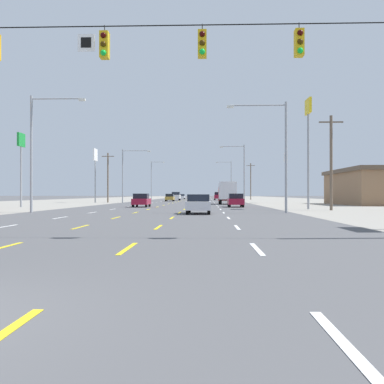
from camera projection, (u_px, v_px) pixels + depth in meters
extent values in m
plane|color=#4C4C4F|center=(183.00, 203.00, 70.72)|extent=(572.00, 572.00, 0.00)
cube|color=gray|center=(34.00, 203.00, 71.55)|extent=(28.00, 440.00, 0.01)
cube|color=gray|center=(335.00, 203.00, 69.88)|extent=(28.00, 440.00, 0.01)
cube|color=white|center=(4.00, 227.00, 19.42)|extent=(0.14, 2.60, 0.01)
cube|color=white|center=(60.00, 218.00, 26.92)|extent=(0.14, 2.60, 0.01)
cube|color=white|center=(92.00, 213.00, 34.41)|extent=(0.14, 2.60, 0.01)
cube|color=white|center=(113.00, 209.00, 41.91)|extent=(0.14, 2.60, 0.01)
cube|color=white|center=(127.00, 207.00, 49.40)|extent=(0.14, 2.60, 0.01)
cube|color=white|center=(137.00, 205.00, 56.90)|extent=(0.14, 2.60, 0.01)
cube|color=white|center=(145.00, 204.00, 64.40)|extent=(0.14, 2.60, 0.01)
cube|color=white|center=(152.00, 203.00, 71.89)|extent=(0.14, 2.60, 0.01)
cube|color=white|center=(157.00, 202.00, 79.39)|extent=(0.14, 2.60, 0.01)
cube|color=white|center=(161.00, 201.00, 86.88)|extent=(0.14, 2.60, 0.01)
cube|color=white|center=(165.00, 201.00, 94.38)|extent=(0.14, 2.60, 0.01)
cube|color=white|center=(168.00, 200.00, 101.87)|extent=(0.14, 2.60, 0.01)
cube|color=white|center=(171.00, 200.00, 109.37)|extent=(0.14, 2.60, 0.01)
cube|color=white|center=(173.00, 200.00, 116.87)|extent=(0.14, 2.60, 0.01)
cube|color=white|center=(175.00, 199.00, 124.36)|extent=(0.14, 2.60, 0.01)
cube|color=white|center=(177.00, 199.00, 131.86)|extent=(0.14, 2.60, 0.01)
cube|color=white|center=(178.00, 199.00, 139.35)|extent=(0.14, 2.60, 0.01)
cube|color=white|center=(180.00, 198.00, 146.85)|extent=(0.14, 2.60, 0.01)
cube|color=white|center=(181.00, 198.00, 154.34)|extent=(0.14, 2.60, 0.01)
cube|color=white|center=(182.00, 198.00, 161.84)|extent=(0.14, 2.60, 0.01)
cube|color=white|center=(183.00, 198.00, 169.34)|extent=(0.14, 2.60, 0.01)
cube|color=white|center=(184.00, 198.00, 176.83)|extent=(0.14, 2.60, 0.01)
cube|color=white|center=(185.00, 198.00, 184.33)|extent=(0.14, 2.60, 0.01)
cube|color=white|center=(186.00, 197.00, 191.82)|extent=(0.14, 2.60, 0.01)
cube|color=white|center=(187.00, 197.00, 199.32)|extent=(0.14, 2.60, 0.01)
cube|color=white|center=(187.00, 197.00, 206.81)|extent=(0.14, 2.60, 0.01)
cube|color=white|center=(188.00, 197.00, 214.31)|extent=(0.14, 2.60, 0.01)
cube|color=white|center=(189.00, 197.00, 221.80)|extent=(0.14, 2.60, 0.01)
cube|color=yellow|center=(1.00, 248.00, 11.81)|extent=(0.14, 2.60, 0.01)
cube|color=yellow|center=(81.00, 227.00, 19.30)|extent=(0.14, 2.60, 0.01)
cube|color=yellow|center=(116.00, 218.00, 26.80)|extent=(0.14, 2.60, 0.01)
cube|color=yellow|center=(136.00, 213.00, 34.30)|extent=(0.14, 2.60, 0.01)
cube|color=yellow|center=(148.00, 209.00, 41.79)|extent=(0.14, 2.60, 0.01)
cube|color=yellow|center=(157.00, 207.00, 49.29)|extent=(0.14, 2.60, 0.01)
cube|color=yellow|center=(164.00, 205.00, 56.78)|extent=(0.14, 2.60, 0.01)
cube|color=yellow|center=(169.00, 204.00, 64.28)|extent=(0.14, 2.60, 0.01)
cube|color=yellow|center=(173.00, 203.00, 71.77)|extent=(0.14, 2.60, 0.01)
cube|color=yellow|center=(176.00, 202.00, 79.27)|extent=(0.14, 2.60, 0.01)
cube|color=yellow|center=(179.00, 201.00, 86.77)|extent=(0.14, 2.60, 0.01)
cube|color=yellow|center=(181.00, 201.00, 94.26)|extent=(0.14, 2.60, 0.01)
cube|color=yellow|center=(183.00, 200.00, 101.76)|extent=(0.14, 2.60, 0.01)
cube|color=yellow|center=(184.00, 200.00, 109.25)|extent=(0.14, 2.60, 0.01)
cube|color=yellow|center=(186.00, 200.00, 116.75)|extent=(0.14, 2.60, 0.01)
cube|color=yellow|center=(187.00, 199.00, 124.24)|extent=(0.14, 2.60, 0.01)
cube|color=yellow|center=(188.00, 199.00, 131.74)|extent=(0.14, 2.60, 0.01)
cube|color=yellow|center=(189.00, 199.00, 139.23)|extent=(0.14, 2.60, 0.01)
cube|color=yellow|center=(190.00, 198.00, 146.73)|extent=(0.14, 2.60, 0.01)
cube|color=yellow|center=(191.00, 198.00, 154.23)|extent=(0.14, 2.60, 0.01)
cube|color=yellow|center=(191.00, 198.00, 161.72)|extent=(0.14, 2.60, 0.01)
cube|color=yellow|center=(192.00, 198.00, 169.22)|extent=(0.14, 2.60, 0.01)
cube|color=yellow|center=(193.00, 198.00, 176.71)|extent=(0.14, 2.60, 0.01)
cube|color=yellow|center=(193.00, 198.00, 184.21)|extent=(0.14, 2.60, 0.01)
cube|color=yellow|center=(194.00, 197.00, 191.70)|extent=(0.14, 2.60, 0.01)
cube|color=yellow|center=(194.00, 197.00, 199.20)|extent=(0.14, 2.60, 0.01)
cube|color=yellow|center=(195.00, 197.00, 206.70)|extent=(0.14, 2.60, 0.01)
cube|color=yellow|center=(195.00, 197.00, 214.19)|extent=(0.14, 2.60, 0.01)
cube|color=yellow|center=(196.00, 197.00, 221.69)|extent=(0.14, 2.60, 0.01)
cube|color=yellow|center=(128.00, 248.00, 11.69)|extent=(0.14, 2.60, 0.01)
cube|color=yellow|center=(158.00, 227.00, 19.19)|extent=(0.14, 2.60, 0.01)
cube|color=yellow|center=(172.00, 218.00, 26.68)|extent=(0.14, 2.60, 0.01)
cube|color=yellow|center=(179.00, 213.00, 34.18)|extent=(0.14, 2.60, 0.01)
cube|color=yellow|center=(184.00, 209.00, 41.67)|extent=(0.14, 2.60, 0.01)
cube|color=yellow|center=(188.00, 207.00, 49.17)|extent=(0.14, 2.60, 0.01)
cube|color=yellow|center=(190.00, 205.00, 56.66)|extent=(0.14, 2.60, 0.01)
cube|color=yellow|center=(192.00, 204.00, 64.16)|extent=(0.14, 2.60, 0.01)
cube|color=yellow|center=(194.00, 203.00, 71.66)|extent=(0.14, 2.60, 0.01)
cube|color=yellow|center=(195.00, 202.00, 79.15)|extent=(0.14, 2.60, 0.01)
cube|color=yellow|center=(196.00, 201.00, 86.65)|extent=(0.14, 2.60, 0.01)
cube|color=yellow|center=(197.00, 201.00, 94.14)|extent=(0.14, 2.60, 0.01)
cube|color=yellow|center=(197.00, 200.00, 101.64)|extent=(0.14, 2.60, 0.01)
cube|color=yellow|center=(198.00, 200.00, 109.13)|extent=(0.14, 2.60, 0.01)
cube|color=yellow|center=(199.00, 200.00, 116.63)|extent=(0.14, 2.60, 0.01)
cube|color=yellow|center=(199.00, 199.00, 124.13)|extent=(0.14, 2.60, 0.01)
cube|color=yellow|center=(199.00, 199.00, 131.62)|extent=(0.14, 2.60, 0.01)
cube|color=yellow|center=(200.00, 199.00, 139.12)|extent=(0.14, 2.60, 0.01)
cube|color=yellow|center=(200.00, 198.00, 146.61)|extent=(0.14, 2.60, 0.01)
cube|color=yellow|center=(201.00, 198.00, 154.11)|extent=(0.14, 2.60, 0.01)
cube|color=yellow|center=(201.00, 198.00, 161.60)|extent=(0.14, 2.60, 0.01)
cube|color=yellow|center=(201.00, 198.00, 169.10)|extent=(0.14, 2.60, 0.01)
cube|color=yellow|center=(201.00, 198.00, 176.60)|extent=(0.14, 2.60, 0.01)
cube|color=yellow|center=(201.00, 198.00, 184.09)|extent=(0.14, 2.60, 0.01)
cube|color=yellow|center=(202.00, 197.00, 191.59)|extent=(0.14, 2.60, 0.01)
cube|color=yellow|center=(202.00, 197.00, 199.08)|extent=(0.14, 2.60, 0.01)
cube|color=yellow|center=(202.00, 197.00, 206.58)|extent=(0.14, 2.60, 0.01)
cube|color=yellow|center=(202.00, 197.00, 214.07)|extent=(0.14, 2.60, 0.01)
cube|color=yellow|center=(202.00, 197.00, 221.57)|extent=(0.14, 2.60, 0.01)
cube|color=white|center=(350.00, 350.00, 4.08)|extent=(0.14, 2.60, 0.01)
cube|color=white|center=(257.00, 249.00, 11.57)|extent=(0.14, 2.60, 0.01)
cube|color=white|center=(237.00, 227.00, 19.07)|extent=(0.14, 2.60, 0.01)
cube|color=white|center=(228.00, 218.00, 26.56)|extent=(0.14, 2.60, 0.01)
cube|color=white|center=(224.00, 213.00, 34.06)|extent=(0.14, 2.60, 0.01)
cube|color=white|center=(221.00, 209.00, 41.56)|extent=(0.14, 2.60, 0.01)
cube|color=white|center=(218.00, 207.00, 49.05)|extent=(0.14, 2.60, 0.01)
cube|color=white|center=(217.00, 205.00, 56.55)|extent=(0.14, 2.60, 0.01)
cube|color=white|center=(216.00, 204.00, 64.04)|extent=(0.14, 2.60, 0.01)
cube|color=white|center=(215.00, 203.00, 71.54)|extent=(0.14, 2.60, 0.01)
cube|color=white|center=(214.00, 202.00, 79.03)|extent=(0.14, 2.60, 0.01)
cube|color=white|center=(213.00, 201.00, 86.53)|extent=(0.14, 2.60, 0.01)
cube|color=white|center=(213.00, 201.00, 94.02)|extent=(0.14, 2.60, 0.01)
cube|color=white|center=(212.00, 200.00, 101.52)|extent=(0.14, 2.60, 0.01)
cube|color=white|center=(212.00, 200.00, 109.02)|extent=(0.14, 2.60, 0.01)
cube|color=white|center=(212.00, 200.00, 116.51)|extent=(0.14, 2.60, 0.01)
cube|color=white|center=(211.00, 199.00, 124.01)|extent=(0.14, 2.60, 0.01)
cube|color=white|center=(211.00, 199.00, 131.50)|extent=(0.14, 2.60, 0.01)
cube|color=white|center=(211.00, 199.00, 139.00)|extent=(0.14, 2.60, 0.01)
cube|color=white|center=(210.00, 198.00, 146.49)|extent=(0.14, 2.60, 0.01)
cube|color=white|center=(210.00, 198.00, 153.99)|extent=(0.14, 2.60, 0.01)
cube|color=white|center=(210.00, 198.00, 161.49)|extent=(0.14, 2.60, 0.01)
cube|color=white|center=(210.00, 198.00, 168.98)|extent=(0.14, 2.60, 0.01)
cube|color=white|center=(210.00, 198.00, 176.48)|extent=(0.14, 2.60, 0.01)
cube|color=white|center=(210.00, 198.00, 183.97)|extent=(0.14, 2.60, 0.01)
cube|color=white|center=(210.00, 197.00, 191.47)|extent=(0.14, 2.60, 0.01)
cube|color=white|center=(209.00, 197.00, 198.96)|extent=(0.14, 2.60, 0.01)
cube|color=white|center=(209.00, 197.00, 206.46)|extent=(0.14, 2.60, 0.01)
cube|color=white|center=(209.00, 197.00, 213.96)|extent=(0.14, 2.60, 0.01)
cube|color=white|center=(209.00, 197.00, 221.45)|extent=(0.14, 2.60, 0.01)
cylinder|color=black|center=(95.00, 26.00, 15.05)|extent=(24.69, 0.04, 0.04)
cube|color=white|center=(86.00, 43.00, 15.00)|extent=(0.60, 0.04, 0.60)
cube|color=black|center=(86.00, 42.00, 14.97)|extent=(0.36, 0.01, 0.36)
cube|color=gold|center=(299.00, 43.00, 14.71)|extent=(0.30, 0.34, 0.92)
cylinder|color=black|center=(299.00, 26.00, 14.71)|extent=(0.03, 0.03, 0.24)
sphere|color=#2F0402|center=(300.00, 33.00, 14.52)|extent=(0.20, 0.20, 0.20)
sphere|color=#352202|center=(300.00, 42.00, 14.52)|extent=(0.20, 0.20, 0.20)
sphere|color=green|center=(300.00, 51.00, 14.52)|extent=(0.20, 0.20, 0.20)
cube|color=gold|center=(105.00, 45.00, 14.93)|extent=(0.30, 0.34, 0.92)
cylinder|color=black|center=(105.00, 29.00, 14.94)|extent=(0.03, 0.03, 0.24)
sphere|color=#2F0402|center=(103.00, 35.00, 14.75)|extent=(0.20, 0.20, 0.20)
sphere|color=#352202|center=(103.00, 44.00, 14.75)|extent=(0.20, 0.20, 0.20)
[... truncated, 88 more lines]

